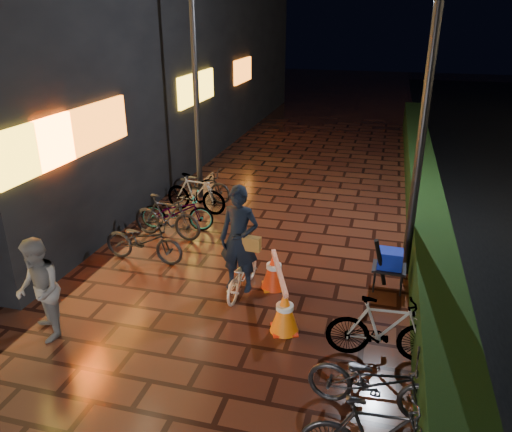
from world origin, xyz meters
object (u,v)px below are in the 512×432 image
(cyclist, at_px, (241,255))
(cart_assembly, at_px, (389,261))
(bystander_person, at_px, (39,290))
(traffic_barrier, at_px, (279,289))

(cyclist, bearing_deg, cart_assembly, 17.77)
(cart_assembly, bearing_deg, bystander_person, -150.93)
(bystander_person, height_order, cyclist, cyclist)
(bystander_person, relative_size, cart_assembly, 1.49)
(cyclist, distance_m, traffic_barrier, 0.91)
(traffic_barrier, relative_size, cart_assembly, 1.60)
(bystander_person, distance_m, cyclist, 3.30)
(bystander_person, height_order, traffic_barrier, bystander_person)
(traffic_barrier, xyz_separation_m, cart_assembly, (1.79, 1.11, 0.21))
(bystander_person, bearing_deg, cart_assembly, 74.97)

